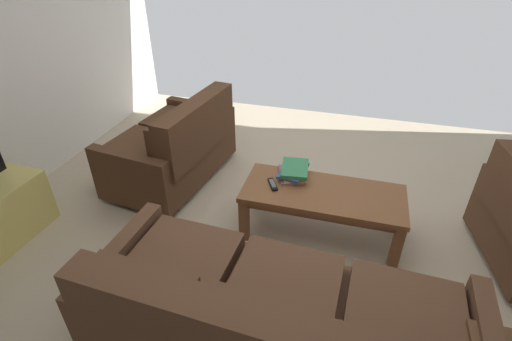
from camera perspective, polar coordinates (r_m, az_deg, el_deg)
The scene contains 6 objects.
ground_plane at distance 3.13m, azimuth 4.09°, elevation -9.74°, with size 5.06×5.07×0.01m, color #B7A88E.
sofa_main at distance 2.14m, azimuth 2.89°, elevation -22.37°, with size 2.09×0.96×0.80m.
loveseat_near at distance 3.68m, azimuth -11.96°, elevation 3.57°, with size 0.94×1.36×0.85m.
coffee_table at distance 2.97m, azimuth 9.97°, elevation -4.16°, with size 1.22×0.52×0.42m.
book_stack at distance 3.06m, azimuth 5.70°, elevation -0.08°, with size 0.27×0.33×0.09m.
tv_remote at distance 2.95m, azimuth 2.52°, elevation -2.08°, with size 0.11×0.16×0.02m.
Camera 1 is at (-0.41, 2.29, 2.10)m, focal length 26.65 mm.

